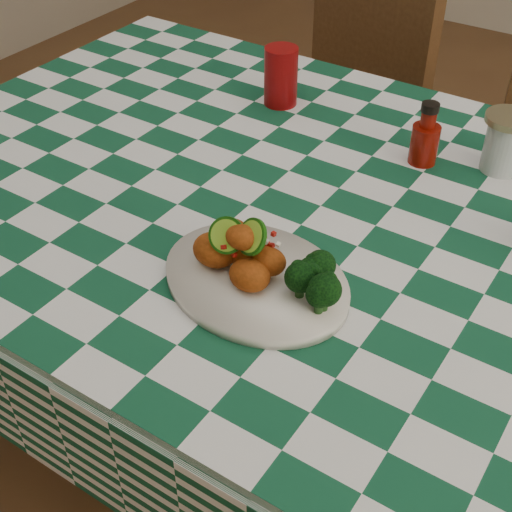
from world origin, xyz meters
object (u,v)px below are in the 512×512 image
Objects in this scene: plate at (256,281)px; fried_chicken_pile at (245,249)px; wooden_chair_left at (312,140)px; ketchup_bottle at (426,133)px; mason_jar at (505,143)px; red_tumbler at (281,76)px; dining_table at (310,365)px.

fried_chicken_pile is at bearing 180.00° from plate.
wooden_chair_left is (-0.39, 0.90, -0.37)m from fried_chicken_pile.
ketchup_bottle reaches higher than mason_jar.
mason_jar is at bearing 69.47° from plate.
mason_jar is (0.47, -0.00, -0.01)m from red_tumbler.
plate is 2.30× the size of fried_chicken_pile.
fried_chicken_pile is 0.47m from ketchup_bottle.
plate is 2.75× the size of mason_jar.
dining_table is 0.51m from ketchup_bottle.
mason_jar is at bearing 52.92° from dining_table.
ketchup_bottle is at bearing -24.12° from wooden_chair_left.
ketchup_bottle is at bearing -156.92° from mason_jar.
ketchup_bottle is 0.75m from wooden_chair_left.
dining_table is 0.51m from fried_chicken_pile.
red_tumbler is 1.03× the size of ketchup_bottle.
red_tumbler reaches higher than fried_chicken_pile.
wooden_chair_left reaches higher than fried_chicken_pile.
wooden_chair_left is (-0.60, 0.39, -0.37)m from mason_jar.
ketchup_bottle is 0.14m from mason_jar.
mason_jar is 0.80m from wooden_chair_left.
plate is (0.02, -0.23, 0.40)m from dining_table.
wooden_chair_left is (-0.41, 0.90, -0.32)m from plate.
wooden_chair_left reaches higher than plate.
dining_table is 0.57m from mason_jar.
fried_chicken_pile is 0.55m from mason_jar.
dining_table is at bearing 95.22° from plate.
red_tumbler is at bearing 118.44° from plate.
mason_jar is at bearing -0.24° from red_tumbler.
ketchup_bottle reaches higher than fried_chicken_pile.
red_tumbler is at bearing -52.35° from wooden_chair_left.
wooden_chair_left is at bearing 108.29° from red_tumbler.
plate is at bearing -46.39° from wooden_chair_left.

